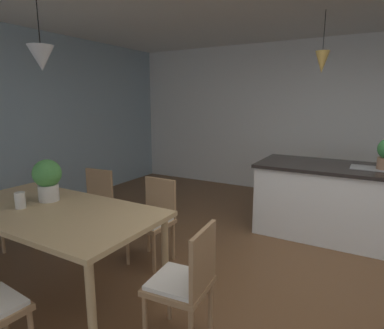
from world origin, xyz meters
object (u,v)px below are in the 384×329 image
kitchen_island (348,202)px  vase_on_dining_table (20,200)px  chair_far_left (93,204)px  chair_far_right (153,218)px  potted_plant_on_table (47,178)px  dining_table (52,216)px  chair_kitchen_end (185,281)px

kitchen_island → vase_on_dining_table: (-2.41, -2.62, 0.37)m
chair_far_left → vase_on_dining_table: 1.06m
chair_far_right → potted_plant_on_table: potted_plant_on_table is taller
chair_far_left → potted_plant_on_table: 0.91m
chair_far_right → kitchen_island: bearing=43.5°
chair_far_left → potted_plant_on_table: size_ratio=2.23×
dining_table → potted_plant_on_table: (-0.22, 0.14, 0.28)m
potted_plant_on_table → chair_far_left: bearing=107.3°
dining_table → chair_far_left: chair_far_left is taller
dining_table → chair_far_right: chair_far_right is taller
chair_kitchen_end → vase_on_dining_table: bearing=-175.6°
potted_plant_on_table → kitchen_island: bearing=44.7°
chair_far_right → potted_plant_on_table: (-0.66, -0.72, 0.50)m
potted_plant_on_table → chair_kitchen_end: bearing=-5.1°
dining_table → chair_kitchen_end: (1.35, 0.00, -0.22)m
dining_table → chair_far_left: size_ratio=2.24×
vase_on_dining_table → chair_far_left: bearing=101.3°
potted_plant_on_table → chair_far_right: bearing=47.6°
chair_far_right → kitchen_island: size_ratio=0.40×
chair_kitchen_end → potted_plant_on_table: size_ratio=2.23×
chair_far_left → kitchen_island: (2.60, 1.64, -0.01)m
chair_kitchen_end → vase_on_dining_table: 1.64m
chair_kitchen_end → dining_table: bearing=-179.8°
chair_far_right → potted_plant_on_table: bearing=-132.4°
chair_kitchen_end → chair_far_left: 1.99m
dining_table → chair_kitchen_end: size_ratio=2.24×
chair_kitchen_end → kitchen_island: 2.63m
vase_on_dining_table → potted_plant_on_table: bearing=83.8°
chair_kitchen_end → potted_plant_on_table: potted_plant_on_table is taller
chair_far_left → kitchen_island: bearing=32.1°
dining_table → potted_plant_on_table: bearing=146.8°
kitchen_island → vase_on_dining_table: size_ratio=15.21×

